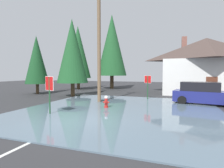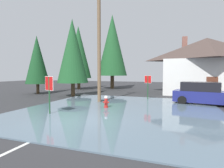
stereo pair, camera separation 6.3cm
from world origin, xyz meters
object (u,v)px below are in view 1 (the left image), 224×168
object	(u,v)px
fire_hydrant	(106,102)
pine_tree_far_center	(37,60)
parked_car	(204,94)
stop_sign_far	(148,83)
pine_tree_tall_left	(72,51)
pine_tree_mid_left	(112,45)
pine_tree_short_left	(78,52)
utility_pole	(99,43)
stop_sign_near	(49,87)
house	(206,65)

from	to	relation	value
fire_hydrant	pine_tree_far_center	bearing A→B (deg)	153.16
parked_car	pine_tree_far_center	size ratio (longest dim) A/B	0.72
stop_sign_far	pine_tree_tall_left	size ratio (longest dim) A/B	0.28
fire_hydrant	parked_car	xyz separation A→B (m)	(6.42, 3.85, 0.38)
parked_car	pine_tree_mid_left	xyz separation A→B (m)	(-11.02, 10.54, 5.65)
fire_hydrant	pine_tree_short_left	bearing A→B (deg)	126.70
utility_pole	pine_tree_mid_left	size ratio (longest dim) A/B	0.83
pine_tree_tall_left	pine_tree_far_center	distance (m)	5.03
stop_sign_near	fire_hydrant	size ratio (longest dim) A/B	2.55
utility_pole	pine_tree_short_left	xyz separation A→B (m)	(-7.49, 9.81, 0.62)
stop_sign_near	house	distance (m)	17.76
house	pine_tree_far_center	bearing A→B (deg)	-159.88
house	pine_tree_short_left	distance (m)	16.69
house	parked_car	size ratio (longest dim) A/B	2.12
utility_pole	parked_car	world-z (taller)	utility_pole
pine_tree_tall_left	parked_car	bearing A→B (deg)	-3.84
stop_sign_far	pine_tree_mid_left	world-z (taller)	pine_tree_mid_left
fire_hydrant	house	size ratio (longest dim) A/B	0.09
pine_tree_short_left	pine_tree_far_center	world-z (taller)	pine_tree_short_left
fire_hydrant	parked_car	size ratio (longest dim) A/B	0.18
house	pine_tree_mid_left	xyz separation A→B (m)	(-12.25, 2.58, 3.18)
pine_tree_short_left	pine_tree_far_center	xyz separation A→B (m)	(-1.42, -6.73, -1.51)
pine_tree_tall_left	pine_tree_short_left	bearing A→B (deg)	115.70
pine_tree_tall_left	pine_tree_short_left	world-z (taller)	pine_tree_short_left
pine_tree_mid_left	pine_tree_short_left	world-z (taller)	pine_tree_mid_left
stop_sign_near	stop_sign_far	world-z (taller)	stop_sign_near
house	stop_sign_far	bearing A→B (deg)	-128.95
stop_sign_near	pine_tree_tall_left	bearing A→B (deg)	112.17
stop_sign_far	house	world-z (taller)	house
stop_sign_near	pine_tree_short_left	distance (m)	16.53
pine_tree_mid_left	fire_hydrant	bearing A→B (deg)	-72.28
parked_car	stop_sign_far	bearing A→B (deg)	166.28
stop_sign_near	pine_tree_tall_left	world-z (taller)	pine_tree_tall_left
utility_pole	parked_car	bearing A→B (deg)	12.27
stop_sign_far	pine_tree_far_center	bearing A→B (deg)	178.54
house	pine_tree_short_left	xyz separation A→B (m)	(-16.56, 0.14, 2.06)
stop_sign_near	pine_tree_far_center	world-z (taller)	pine_tree_far_center
utility_pole	pine_tree_mid_left	bearing A→B (deg)	104.54
stop_sign_near	house	world-z (taller)	house
pine_tree_short_left	pine_tree_mid_left	bearing A→B (deg)	29.45
stop_sign_near	pine_tree_mid_left	bearing A→B (deg)	97.37
stop_sign_near	pine_tree_tall_left	xyz separation A→B (m)	(-3.01, 7.39, 2.98)
stop_sign_near	fire_hydrant	world-z (taller)	stop_sign_near
pine_tree_short_left	fire_hydrant	bearing A→B (deg)	-53.30
utility_pole	stop_sign_far	bearing A→B (deg)	38.42
parked_car	pine_tree_tall_left	distance (m)	12.41
stop_sign_near	pine_tree_far_center	bearing A→B (deg)	134.93
stop_sign_far	fire_hydrant	bearing A→B (deg)	-112.80
fire_hydrant	pine_tree_far_center	distance (m)	12.08
pine_tree_far_center	pine_tree_short_left	bearing A→B (deg)	78.09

